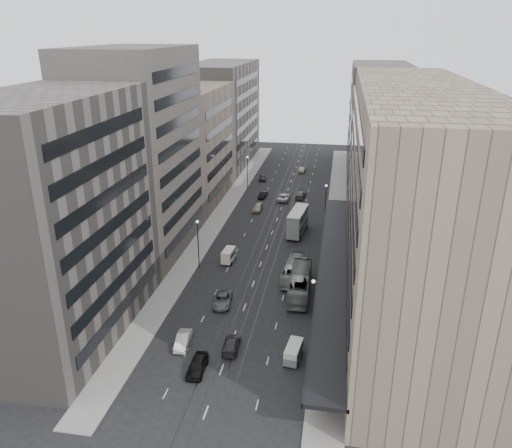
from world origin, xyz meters
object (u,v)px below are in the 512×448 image
Objects in this scene: vw_microbus at (294,352)px; bus_far at (293,270)px; panel_van at (228,255)px; bus_near at (300,283)px; sedan_0 at (197,365)px; sedan_2 at (223,300)px; pedestrian at (333,356)px; double_decker at (298,221)px; sedan_1 at (183,340)px.

bus_far is at bearing 103.48° from vw_microbus.
bus_near is at bearing -29.66° from panel_van.
sedan_0 is 14.94m from sedan_2.
panel_van is (-13.37, 24.66, 0.11)m from vw_microbus.
bus_near is 1.24× the size of bus_far.
sedan_2 is 2.91× the size of pedestrian.
double_decker is 39.06m from vw_microbus.
double_decker reaches higher than pedestrian.
sedan_0 is 1.07× the size of sedan_1.
panel_van reaches higher than sedan_0.
sedan_0 is (-10.61, -3.94, -0.35)m from vw_microbus.
sedan_2 is at bearing -35.21° from pedestrian.
bus_near is 3.05× the size of vw_microbus.
bus_far is at bearing -72.39° from bus_near.
vw_microbus is 0.77× the size of sedan_2.
pedestrian is at bearing 7.88° from vw_microbus.
sedan_0 is at bearing -92.95° from double_decker.
panel_van is at bearing 125.95° from vw_microbus.
sedan_2 is at bearing 142.98° from vw_microbus.
bus_near is at bearing 99.86° from vw_microbus.
panel_van reaches higher than sedan_2.
pedestrian is at bearing 106.87° from bus_near.
bus_far is 25.97m from sedan_0.
double_decker is (-2.46, 22.71, 0.88)m from bus_near.
vw_microbus reaches higher than sedan_0.
double_decker is 2.04× the size of sedan_1.
sedan_0 is 15.69m from pedestrian.
double_decker reaches higher than panel_van.
bus_near is 1.36× the size of double_decker.
sedan_1 reaches higher than sedan_2.
bus_near is at bearing -76.86° from double_decker.
sedan_0 is (-7.49, -42.85, -1.78)m from double_decker.
bus_far is at bearing -15.85° from panel_van.
sedan_0 is at bearing 75.09° from bus_far.
panel_van is 24.06m from sedan_1.
sedan_1 is at bearing -86.90° from panel_van.
bus_far reaches higher than sedan_0.
pedestrian is (5.23, -16.17, -0.65)m from bus_near.
vw_microbus reaches higher than sedan_1.
double_decker is 1.72× the size of sedan_2.
pedestrian is (18.32, -0.58, 0.32)m from sedan_1.
panel_van is at bearing 83.69° from sedan_1.
bus_far is 2.09× the size of sedan_0.
vw_microbus is at bearing -50.46° from sedan_2.
bus_near is at bearing 62.36° from sedan_0.
sedan_1 is at bearing -98.55° from double_decker.
bus_far is at bearing -80.02° from double_decker.
sedan_2 is at bearing 70.67° from sedan_1.
bus_far is at bearing 40.91° from sedan_2.
panel_van is (-12.70, 8.46, -0.44)m from bus_near.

